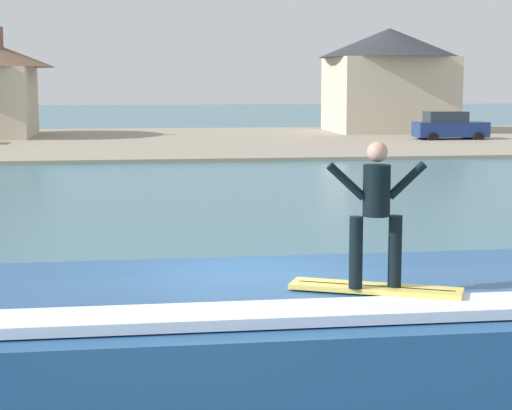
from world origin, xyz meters
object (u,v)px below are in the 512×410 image
Objects in this scene: surfboard at (375,288)px; car_far_shore at (449,126)px; house_gabled_white at (389,76)px; wave_crest at (306,329)px; surfer at (376,206)px.

surfboard is 0.46× the size of car_far_shore.
wave_crest is at bearing -107.64° from house_gabled_white.
house_gabled_white reaches higher than surfer.
house_gabled_white is (15.34, 51.10, 2.75)m from surfboard.
surfer is at bearing -111.37° from car_far_shore.
house_gabled_white reaches higher than surfboard.
surfboard is at bearing -111.37° from car_far_shore.
surfer reaches higher than wave_crest.
surfboard is 45.53m from car_far_shore.
surfer is 53.47m from house_gabled_white.
car_far_shore is 0.45× the size of house_gabled_white.
house_gabled_white is at bearing 72.36° from wave_crest.
house_gabled_white is at bearing 73.29° from surfer.
wave_crest is at bearing 128.19° from surfer.
wave_crest is 52.95m from house_gabled_white.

